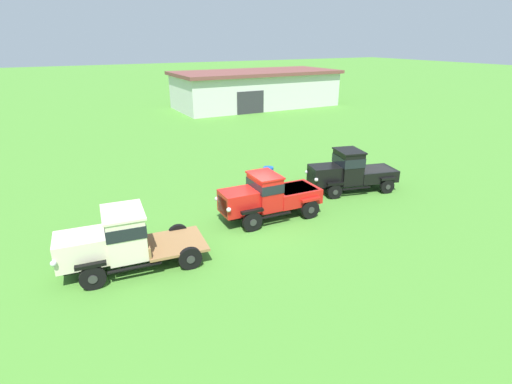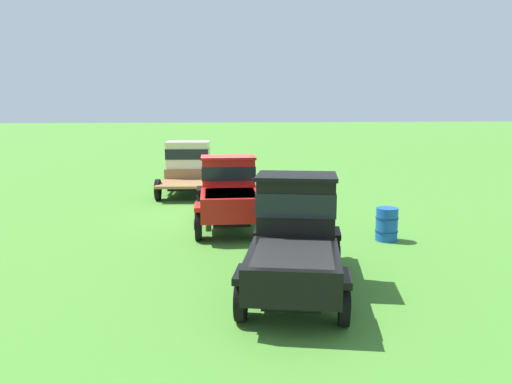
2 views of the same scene
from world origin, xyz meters
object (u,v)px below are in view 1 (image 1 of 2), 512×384
object	(u,v)px
farm_shed	(256,89)
oil_drum_beside_row	(268,175)
vintage_truck_second_in_line	(268,196)
vintage_truck_midrow_center	(350,171)
vintage_truck_foreground_near	(118,239)

from	to	relation	value
farm_shed	oil_drum_beside_row	bearing A→B (deg)	-116.65
vintage_truck_second_in_line	vintage_truck_midrow_center	xyz separation A→B (m)	(5.58, 0.95, 0.02)
farm_shed	vintage_truck_second_in_line	xyz separation A→B (m)	(-14.51, -28.32, -1.00)
vintage_truck_midrow_center	vintage_truck_second_in_line	bearing A→B (deg)	-170.28
vintage_truck_foreground_near	vintage_truck_second_in_line	xyz separation A→B (m)	(6.82, 1.24, -0.07)
vintage_truck_midrow_center	vintage_truck_foreground_near	bearing A→B (deg)	-169.94
farm_shed	vintage_truck_midrow_center	distance (m)	28.80
farm_shed	oil_drum_beside_row	distance (m)	27.08
vintage_truck_foreground_near	vintage_truck_midrow_center	size ratio (longest dim) A/B	1.06
oil_drum_beside_row	vintage_truck_midrow_center	bearing A→B (deg)	-45.16
farm_shed	vintage_truck_second_in_line	world-z (taller)	farm_shed
farm_shed	vintage_truck_second_in_line	bearing A→B (deg)	-117.13
vintage_truck_midrow_center	oil_drum_beside_row	distance (m)	4.57
oil_drum_beside_row	farm_shed	bearing A→B (deg)	63.35
vintage_truck_foreground_near	vintage_truck_midrow_center	world-z (taller)	vintage_truck_midrow_center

